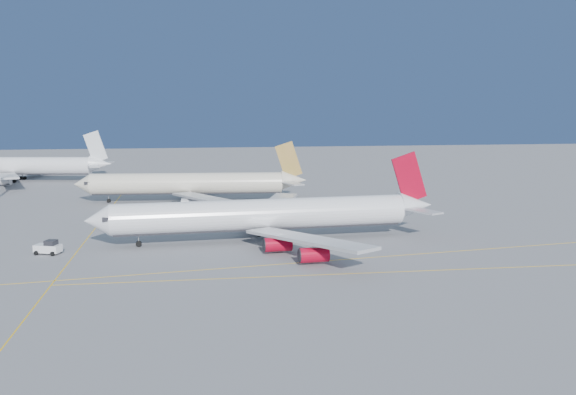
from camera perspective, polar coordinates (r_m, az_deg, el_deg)
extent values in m
plane|color=slate|center=(114.19, 1.33, -5.01)|extent=(500.00, 500.00, 0.00)
cube|color=yellow|center=(101.87, 5.42, -6.76)|extent=(90.00, 0.18, 0.02)
cube|color=yellow|center=(108.45, 1.85, -5.75)|extent=(118.86, 16.88, 0.02)
cube|color=yellow|center=(143.69, -16.66, -2.50)|extent=(0.18, 140.00, 0.02)
cylinder|color=white|center=(123.26, -2.40, -1.50)|extent=(56.65, 10.10, 5.84)
cone|color=white|center=(121.81, -16.63, -1.99)|extent=(4.96, 6.17, 5.84)
cone|color=white|center=(132.30, 11.25, -0.68)|extent=(7.45, 6.07, 5.55)
cube|color=black|center=(121.57, -15.75, -1.68)|extent=(2.03, 5.65, 0.70)
cube|color=#B7B7BC|center=(108.94, 1.76, -3.73)|extent=(19.22, 27.81, 0.55)
cube|color=#B7B7BC|center=(140.28, -1.51, -0.89)|extent=(15.59, 29.04, 0.55)
cube|color=#A4071F|center=(130.91, 10.72, 1.73)|extent=(7.75, 1.04, 10.65)
cylinder|color=gray|center=(122.16, -13.15, -3.50)|extent=(0.24, 0.24, 2.32)
cylinder|color=black|center=(122.41, -13.13, -4.03)|extent=(1.16, 0.79, 1.11)
cylinder|color=gray|center=(120.14, -1.57, -3.48)|extent=(0.32, 0.32, 2.32)
cylinder|color=black|center=(120.40, -1.57, -4.01)|extent=(1.17, 0.99, 1.11)
cylinder|color=gray|center=(128.09, -2.27, -2.71)|extent=(0.32, 0.32, 2.32)
cylinder|color=black|center=(128.32, -2.27, -3.21)|extent=(1.17, 0.99, 1.11)
cylinder|color=#A4071F|center=(113.48, -0.89, -4.19)|extent=(5.01, 2.88, 2.52)
cylinder|color=#A4071F|center=(106.12, 2.33, -5.12)|extent=(5.01, 2.88, 2.52)
cylinder|color=#A4071F|center=(134.82, -2.78, -2.11)|extent=(5.01, 2.88, 2.52)
cylinder|color=#A4071F|center=(144.03, -1.69, -1.40)|extent=(5.01, 2.88, 2.52)
cylinder|color=beige|center=(171.94, -8.97, 1.26)|extent=(50.48, 8.92, 5.50)
cone|color=beige|center=(176.35, -17.82, 1.13)|extent=(4.71, 5.79, 5.50)
cone|color=beige|center=(171.82, 0.54, 1.55)|extent=(7.10, 5.68, 5.23)
cube|color=black|center=(175.85, -17.25, 1.32)|extent=(1.90, 5.32, 0.68)
cube|color=#B7B7BC|center=(156.83, -7.72, 0.00)|extent=(14.77, 26.93, 0.53)
cube|color=#B7B7BC|center=(186.83, -7.15, 1.43)|extent=(17.80, 25.92, 0.53)
cube|color=#AF8241|center=(171.11, 0.06, 3.34)|extent=(7.44, 0.94, 10.22)
cylinder|color=gray|center=(175.35, -15.66, 0.08)|extent=(0.23, 0.23, 2.22)
cylinder|color=black|center=(175.52, -15.65, -0.28)|extent=(1.11, 0.75, 1.06)
cylinder|color=gray|center=(168.48, -8.72, -0.04)|extent=(0.31, 0.31, 2.22)
cylinder|color=black|center=(168.65, -8.72, -0.41)|extent=(1.12, 0.94, 1.06)
cylinder|color=gray|center=(176.19, -8.53, 0.35)|extent=(0.31, 0.31, 2.22)
cylinder|color=black|center=(176.35, -8.52, 0.00)|extent=(1.12, 0.94, 1.06)
cylinder|color=#B7B7BC|center=(159.98, -8.63, -0.50)|extent=(4.79, 2.73, 2.41)
cylinder|color=#B7B7BC|center=(184.56, -8.04, 0.75)|extent=(4.79, 2.73, 2.41)
cylinder|color=white|center=(231.04, -23.21, 2.62)|extent=(51.20, 12.79, 5.70)
cone|color=white|center=(221.17, -16.29, 2.89)|extent=(7.82, 6.36, 5.42)
cube|color=#B7B7BC|center=(215.26, -23.65, 1.77)|extent=(13.45, 27.76, 0.56)
cube|color=#B7B7BC|center=(243.70, -20.77, 2.68)|extent=(19.74, 25.71, 0.56)
cube|color=silver|center=(221.13, -16.74, 4.35)|extent=(7.82, 1.55, 10.77)
cylinder|color=gray|center=(227.28, -23.33, 1.64)|extent=(0.33, 0.33, 2.34)
cylinder|color=black|center=(227.42, -23.31, 1.35)|extent=(1.24, 1.06, 1.12)
cylinder|color=gray|center=(234.73, -22.55, 1.90)|extent=(0.33, 0.33, 2.34)
cylinder|color=black|center=(234.86, -22.53, 1.61)|extent=(1.24, 1.06, 1.12)
cylinder|color=#B7B7BC|center=(219.13, -24.02, 1.35)|extent=(5.20, 3.21, 2.54)
cylinder|color=#B7B7BC|center=(242.38, -21.60, 2.15)|extent=(5.20, 3.21, 2.54)
cube|color=white|center=(121.34, -20.57, -4.26)|extent=(4.98, 3.58, 1.35)
cube|color=black|center=(120.78, -20.32, -3.81)|extent=(2.32, 2.39, 1.01)
cylinder|color=black|center=(121.33, -21.48, -4.61)|extent=(0.87, 0.63, 0.79)
cylinder|color=black|center=(123.27, -20.90, -4.37)|extent=(0.87, 0.63, 0.79)
cylinder|color=black|center=(119.69, -20.20, -4.72)|extent=(0.87, 0.63, 0.79)
cylinder|color=black|center=(121.66, -19.63, -4.48)|extent=(0.87, 0.63, 0.79)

